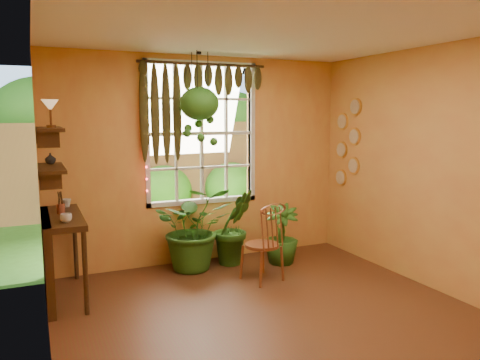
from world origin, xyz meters
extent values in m
plane|color=#522717|center=(0.00, 0.00, 0.00)|extent=(4.50, 4.50, 0.00)
plane|color=white|center=(0.00, 0.00, 2.70)|extent=(4.50, 4.50, 0.00)
plane|color=gold|center=(0.00, 2.25, 1.35)|extent=(4.00, 0.00, 4.00)
plane|color=gold|center=(-2.00, 0.00, 1.35)|extent=(0.00, 4.50, 4.50)
plane|color=gold|center=(2.00, 0.00, 1.35)|extent=(0.00, 4.50, 4.50)
cube|color=silver|center=(0.00, 2.28, 1.70)|extent=(1.52, 0.10, 1.86)
cube|color=white|center=(0.00, 2.31, 1.70)|extent=(1.38, 0.01, 1.78)
cylinder|color=#3D2310|center=(0.00, 2.17, 2.58)|extent=(1.70, 0.04, 0.04)
cube|color=#3D2310|center=(-1.80, 1.60, 0.87)|extent=(0.40, 1.20, 0.06)
cube|color=#3D2310|center=(-1.96, 1.60, 0.45)|extent=(0.08, 1.18, 0.90)
cylinder|color=#3D2310|center=(-1.64, 1.05, 0.43)|extent=(0.05, 0.05, 0.86)
cylinder|color=#3D2310|center=(-1.64, 2.15, 0.43)|extent=(0.05, 0.05, 0.86)
cube|color=#3D2310|center=(-1.88, 1.60, 1.40)|extent=(0.25, 0.90, 0.04)
cube|color=#3D2310|center=(-1.88, 1.60, 1.80)|extent=(0.25, 0.90, 0.04)
cube|color=#2A5919|center=(0.00, 7.25, -0.02)|extent=(14.00, 10.00, 0.04)
cube|color=brown|center=(0.00, 5.45, 0.90)|extent=(12.00, 0.10, 1.80)
plane|color=#8FB7F0|center=(0.00, 9.05, 1.55)|extent=(12.00, 0.00, 12.00)
cylinder|color=brown|center=(0.36, 1.21, 0.42)|extent=(0.50, 0.50, 0.04)
torus|color=brown|center=(0.41, 1.04, 0.88)|extent=(0.38, 0.13, 0.38)
imported|color=#1F5215|center=(-0.23, 1.93, 0.54)|extent=(1.13, 1.03, 1.08)
imported|color=#1F5215|center=(0.31, 1.92, 0.49)|extent=(0.57, 0.47, 0.98)
imported|color=#1F5215|center=(0.88, 1.68, 0.39)|extent=(0.57, 0.57, 0.78)
ellipsoid|color=black|center=(-0.15, 1.91, 2.01)|extent=(0.28, 0.28, 0.17)
ellipsoid|color=#1F5215|center=(-0.15, 1.91, 2.08)|extent=(0.48, 0.48, 0.41)
imported|color=silver|center=(-1.78, 1.23, 0.94)|extent=(0.13, 0.13, 0.09)
imported|color=beige|center=(-1.72, 2.04, 0.95)|extent=(0.12, 0.12, 0.09)
cylinder|color=brown|center=(-1.80, 1.70, 0.95)|extent=(0.08, 0.08, 0.10)
imported|color=#B2AD99|center=(-1.87, 1.88, 1.48)|extent=(0.12, 0.12, 0.12)
cylinder|color=brown|center=(-1.86, 1.45, 1.83)|extent=(0.09, 0.09, 0.03)
cylinder|color=brown|center=(-1.86, 1.45, 1.92)|extent=(0.02, 0.02, 0.17)
cone|color=slate|center=(-1.86, 1.45, 2.04)|extent=(0.17, 0.17, 0.11)
camera|label=1|loc=(-2.05, -3.55, 1.95)|focal=35.00mm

